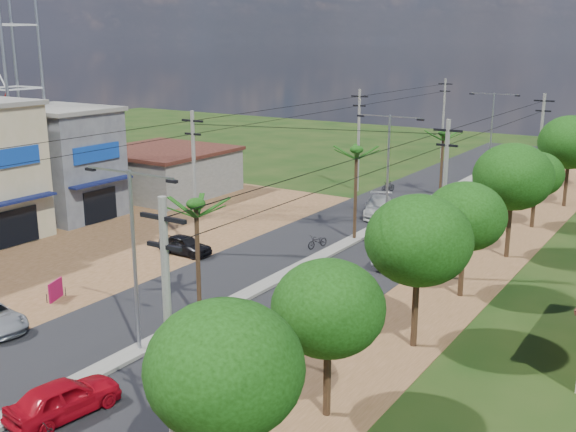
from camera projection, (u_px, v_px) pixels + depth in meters
name	position (u px, v px, depth m)	size (l,w,h in m)	color
ground	(140.00, 352.00, 29.13)	(160.00, 160.00, 0.00)	black
road	(316.00, 260.00, 41.30)	(12.00, 110.00, 0.04)	black
median	(340.00, 247.00, 43.72)	(1.00, 90.00, 0.18)	#605E56
dirt_lot_west	(62.00, 249.00, 43.52)	(18.00, 46.00, 0.04)	brown
dirt_shoulder_east	(450.00, 287.00, 36.83)	(5.00, 90.00, 0.03)	brown
shophouse_grey	(61.00, 162.00, 51.02)	(9.00, 6.40, 8.30)	#46484D
low_shed	(163.00, 171.00, 59.18)	(10.40, 10.40, 3.95)	#605E56
tree_east_a	(225.00, 369.00, 18.12)	(4.40, 4.40, 6.37)	black
tree_east_b	(328.00, 308.00, 23.19)	(4.00, 4.00, 5.83)	black
tree_east_c	(419.00, 240.00, 28.48)	(4.60, 4.60, 6.83)	black
tree_east_d	(465.00, 216.00, 34.45)	(4.20, 4.20, 6.13)	black
tree_east_e	(513.00, 177.00, 40.65)	(4.80, 4.80, 7.14)	black
tree_east_f	(537.00, 174.00, 47.66)	(3.80, 3.80, 5.52)	black
tree_east_g	(570.00, 142.00, 53.50)	(5.00, 5.00, 7.38)	black
palm_median_near	(196.00, 209.00, 30.98)	(2.00, 2.00, 6.15)	black
palm_median_mid	(356.00, 154.00, 43.88)	(2.00, 2.00, 6.55)	black
palm_median_far	(443.00, 136.00, 57.03)	(2.00, 2.00, 5.85)	black
streetlight_near	(134.00, 246.00, 27.92)	(5.10, 0.18, 8.00)	gray
streetlight_mid	(388.00, 160.00, 48.22)	(5.10, 0.18, 8.00)	gray
streetlight_far	(492.00, 125.00, 68.52)	(5.10, 0.18, 8.00)	gray
utility_pole_w_b	(194.00, 180.00, 41.36)	(1.60, 0.24, 9.00)	#605E56
utility_pole_w_c	(359.00, 138.00, 59.22)	(1.60, 0.24, 9.00)	#605E56
utility_pole_w_d	(443.00, 117.00, 76.27)	(1.60, 0.24, 9.00)	#605E56
utility_pole_e_a	(169.00, 342.00, 19.11)	(1.60, 0.24, 9.00)	#605E56
utility_pole_e_b	(444.00, 197.00, 36.97)	(1.60, 0.24, 9.00)	#605E56
utility_pole_e_c	(540.00, 146.00, 54.83)	(1.60, 0.24, 9.00)	#605E56
car_red_near	(64.00, 399.00, 23.94)	(1.66, 4.12, 1.40)	#9C0814
car_silver_mid	(406.00, 253.00, 40.08)	(1.68, 4.83, 1.59)	#93969A
car_white_far	(379.00, 207.00, 51.56)	(2.02, 4.97, 1.44)	#AAAAA6
car_parked_dark	(185.00, 245.00, 42.24)	(1.44, 3.59, 1.22)	black
moto_rider_west_a	(318.00, 242.00, 43.59)	(0.58, 1.66, 0.87)	black
moto_rider_west_b	(388.00, 187.00, 59.80)	(0.45, 1.59, 0.95)	black
roadside_sign	(56.00, 290.00, 34.83)	(0.56, 1.23, 1.07)	maroon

